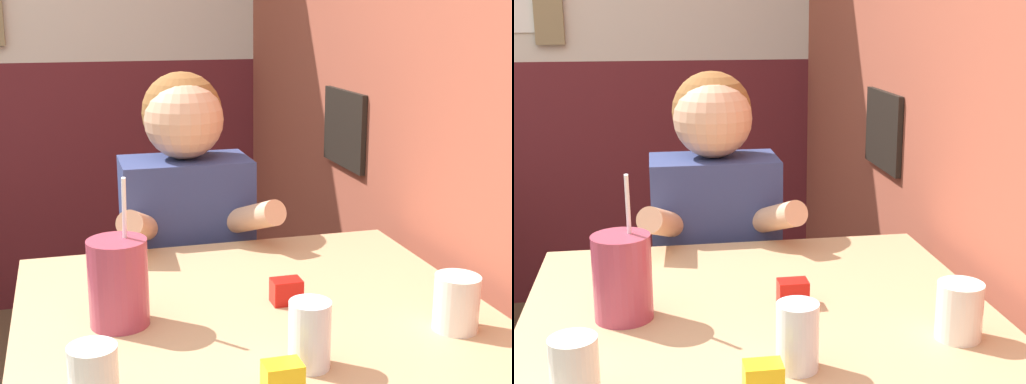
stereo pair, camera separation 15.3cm
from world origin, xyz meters
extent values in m
cube|color=black|center=(1.29, 1.21, 0.95)|extent=(0.02, 0.30, 0.24)
cube|color=maroon|center=(0.00, 2.37, 0.55)|extent=(5.60, 0.06, 1.10)
cube|color=tan|center=(0.78, 0.41, 0.72)|extent=(0.92, 0.85, 0.04)
cylinder|color=black|center=(1.20, 0.79, 0.35)|extent=(0.04, 0.04, 0.70)
cube|color=navy|center=(0.75, 0.98, 0.69)|extent=(0.34, 0.20, 0.48)
sphere|color=brown|center=(0.75, 1.00, 1.05)|extent=(0.21, 0.21, 0.21)
sphere|color=tan|center=(0.75, 0.98, 1.04)|extent=(0.21, 0.21, 0.21)
cylinder|color=tan|center=(0.61, 0.84, 0.80)|extent=(0.14, 0.27, 0.15)
cylinder|color=tan|center=(0.88, 0.84, 0.80)|extent=(0.14, 0.27, 0.15)
cylinder|color=#99384C|center=(0.52, 0.41, 0.82)|extent=(0.11, 0.11, 0.17)
cylinder|color=white|center=(0.54, 0.41, 0.95)|extent=(0.01, 0.04, 0.14)
cylinder|color=silver|center=(0.81, 0.15, 0.80)|extent=(0.07, 0.07, 0.11)
cylinder|color=silver|center=(0.46, 0.11, 0.79)|extent=(0.07, 0.07, 0.10)
cylinder|color=silver|center=(1.11, 0.22, 0.79)|extent=(0.08, 0.08, 0.10)
cube|color=#B7140F|center=(0.85, 0.42, 0.76)|extent=(0.06, 0.04, 0.05)
cube|color=yellow|center=(0.74, 0.09, 0.76)|extent=(0.06, 0.04, 0.05)
camera|label=1|loc=(0.44, -0.85, 1.31)|focal=50.00mm
camera|label=2|loc=(0.59, -0.89, 1.31)|focal=50.00mm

